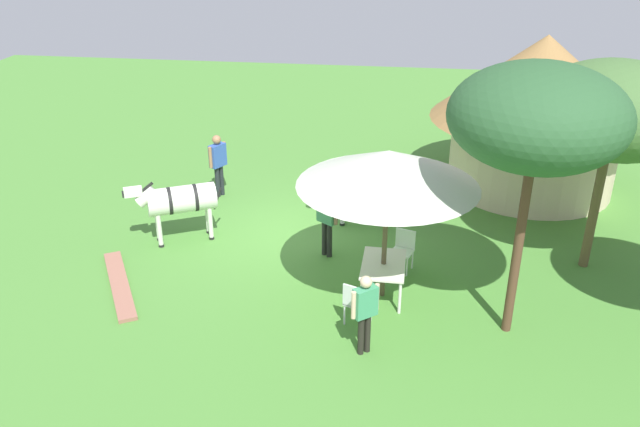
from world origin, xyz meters
name	(u,v)px	position (x,y,z in m)	size (l,w,h in m)	color
ground_plane	(292,234)	(0.00, 0.00, 0.00)	(36.00, 36.00, 0.00)	#498334
thatched_hut	(539,105)	(-3.77, 6.06, 2.36)	(5.71, 5.71, 4.21)	beige
shade_umbrella	(388,168)	(2.41, 2.31, 2.78)	(3.47, 3.47, 3.13)	brown
patio_dining_table	(383,267)	(2.41, 2.31, 0.65)	(1.33, 0.89, 0.74)	silver
patio_chair_near_lawn	(356,301)	(3.51, 1.86, 0.52)	(0.55, 0.57, 0.90)	silver
patio_chair_east_end	(403,247)	(1.28, 2.69, 0.52)	(0.54, 0.55, 0.90)	silver
guest_beside_umbrella	(365,308)	(4.32, 2.08, 0.94)	(0.42, 0.46, 1.57)	black
guest_behind_table	(327,215)	(0.92, 0.98, 1.01)	(0.44, 0.51, 1.69)	#252523
standing_watcher	(218,160)	(-1.98, -2.34, 1.04)	(0.55, 0.41, 1.72)	#20252A
zebra_nearest_camera	(363,186)	(-0.86, 1.62, 0.98)	(0.78, 2.09, 1.52)	silver
zebra_by_umbrella	(179,200)	(0.66, -2.50, 1.03)	(1.27, 2.04, 1.57)	silver
acacia_tree_far_lawn	(538,117)	(3.27, 4.67, 4.13)	(2.91, 2.91, 5.02)	#533625
acacia_tree_right_background	(614,110)	(0.59, 6.65, 3.54)	(3.22, 3.22, 4.51)	brown
brick_patio_kerb	(119,284)	(2.82, -3.15, 0.04)	(2.80, 0.36, 0.08)	#986250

